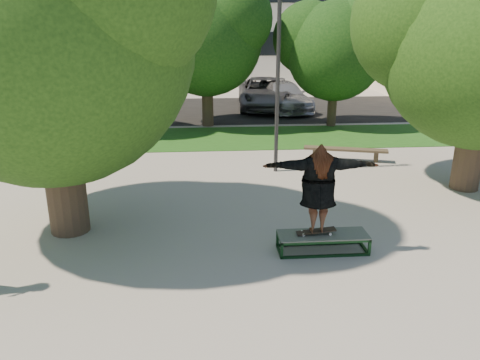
{
  "coord_description": "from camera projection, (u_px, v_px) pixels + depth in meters",
  "views": [
    {
      "loc": [
        -1.2,
        -8.77,
        4.38
      ],
      "look_at": [
        -0.46,
        0.6,
        1.22
      ],
      "focal_mm": 35.0,
      "sensor_mm": 36.0,
      "label": 1
    }
  ],
  "objects": [
    {
      "name": "ground",
      "position": [
        264.0,
        244.0,
        9.78
      ],
      "size": [
        120.0,
        120.0,
        0.0
      ],
      "primitive_type": "plane",
      "color": "gray",
      "rests_on": "ground"
    },
    {
      "name": "grass_strip",
      "position": [
        259.0,
        137.0,
        18.82
      ],
      "size": [
        30.0,
        4.0,
        0.02
      ],
      "primitive_type": "cube",
      "color": "#1A4614",
      "rests_on": "ground"
    },
    {
      "name": "asphalt_strip",
      "position": [
        226.0,
        110.0,
        24.89
      ],
      "size": [
        40.0,
        8.0,
        0.01
      ],
      "primitive_type": "cube",
      "color": "black",
      "rests_on": "ground"
    },
    {
      "name": "tree_left",
      "position": [
        42.0,
        21.0,
        9.08
      ],
      "size": [
        6.96,
        5.95,
        7.12
      ],
      "color": "#38281E",
      "rests_on": "ground"
    },
    {
      "name": "bg_tree_left",
      "position": [
        66.0,
        40.0,
        18.56
      ],
      "size": [
        5.28,
        4.51,
        5.77
      ],
      "color": "#38281E",
      "rests_on": "ground"
    },
    {
      "name": "bg_tree_mid",
      "position": [
        204.0,
        32.0,
        19.83
      ],
      "size": [
        5.76,
        4.92,
        6.24
      ],
      "color": "#38281E",
      "rests_on": "ground"
    },
    {
      "name": "bg_tree_right",
      "position": [
        334.0,
        45.0,
        19.92
      ],
      "size": [
        5.04,
        4.31,
        5.43
      ],
      "color": "#38281E",
      "rests_on": "ground"
    },
    {
      "name": "lamppost",
      "position": [
        278.0,
        68.0,
        13.57
      ],
      "size": [
        0.25,
        0.15,
        6.11
      ],
      "color": "#2D2D30",
      "rests_on": "ground"
    },
    {
      "name": "grind_box",
      "position": [
        323.0,
        242.0,
        9.41
      ],
      "size": [
        1.8,
        0.6,
        0.38
      ],
      "color": "black",
      "rests_on": "ground"
    },
    {
      "name": "skater_rig",
      "position": [
        319.0,
        189.0,
        9.03
      ],
      "size": [
        2.22,
        0.72,
        1.86
      ],
      "rotation": [
        0.0,
        0.0,
        3.09
      ],
      "color": "white",
      "rests_on": "grind_box"
    },
    {
      "name": "bench",
      "position": [
        345.0,
        150.0,
        15.59
      ],
      "size": [
        2.74,
        1.11,
        0.42
      ],
      "rotation": [
        0.0,
        0.0,
        -0.28
      ],
      "color": "#453A29",
      "rests_on": "ground"
    },
    {
      "name": "car_silver_a",
      "position": [
        80.0,
        96.0,
        24.55
      ],
      "size": [
        2.51,
        4.7,
        1.52
      ],
      "primitive_type": "imported",
      "rotation": [
        0.0,
        0.0,
        -0.17
      ],
      "color": "#AFAFB4",
      "rests_on": "asphalt_strip"
    },
    {
      "name": "car_dark",
      "position": [
        129.0,
        98.0,
        24.2
      ],
      "size": [
        1.51,
        4.18,
        1.37
      ],
      "primitive_type": "imported",
      "rotation": [
        0.0,
        0.0,
        -0.01
      ],
      "color": "black",
      "rests_on": "asphalt_strip"
    },
    {
      "name": "car_grey",
      "position": [
        264.0,
        93.0,
        25.05
      ],
      "size": [
        3.03,
        5.95,
        1.61
      ],
      "primitive_type": "imported",
      "rotation": [
        0.0,
        0.0,
        -0.06
      ],
      "color": "slate",
      "rests_on": "asphalt_strip"
    },
    {
      "name": "car_silver_b",
      "position": [
        283.0,
        96.0,
        24.58
      ],
      "size": [
        2.86,
        5.29,
        1.45
      ],
      "primitive_type": "imported",
      "rotation": [
        0.0,
        0.0,
        0.17
      ],
      "color": "#A9A9AE",
      "rests_on": "asphalt_strip"
    }
  ]
}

